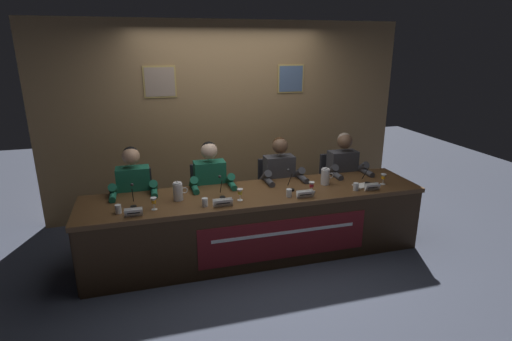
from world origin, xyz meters
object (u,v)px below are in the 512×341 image
(water_cup_center_left, at_px, (205,203))
(document_stack_far_right, at_px, (363,186))
(conference_table, at_px, (259,215))
(juice_glass_center_left, at_px, (240,192))
(microphone_center_left, at_px, (222,190))
(nameplate_center_right, at_px, (305,194))
(microphone_far_right, at_px, (366,177))
(water_pitcher_right_side, at_px, (325,176))
(panelist_far_left, at_px, (134,194))
(juice_glass_center_right, at_px, (312,185))
(water_cup_far_left, at_px, (118,209))
(panelist_center_right, at_px, (281,180))
(microphone_center_right, at_px, (291,183))
(chair_center_left, at_px, (209,202))
(panelist_far_right, at_px, (345,174))
(nameplate_far_right, at_px, (372,187))
(water_pitcher_left_side, at_px, (178,191))
(juice_glass_far_left, at_px, (154,201))
(nameplate_far_left, at_px, (133,212))
(chair_center_right, at_px, (276,195))
(juice_glass_far_right, at_px, (383,177))
(chair_far_right, at_px, (336,189))
(nameplate_center_left, at_px, (223,203))
(water_cup_center_right, at_px, (289,193))
(panelist_center_left, at_px, (211,186))
(chair_far_left, at_px, (137,210))
(water_cup_far_right, at_px, (356,187))
(microphone_far_left, at_px, (133,199))

(water_cup_center_left, xyz_separation_m, document_stack_far_right, (1.84, 0.10, -0.03))
(conference_table, bearing_deg, juice_glass_center_left, -164.08)
(microphone_center_left, distance_m, nameplate_center_right, 0.89)
(microphone_far_right, distance_m, water_pitcher_right_side, 0.48)
(nameplate_center_right, bearing_deg, water_cup_center_left, 176.86)
(panelist_far_left, bearing_deg, juice_glass_center_right, -17.06)
(water_cup_far_left, xyz_separation_m, water_pitcher_right_side, (2.27, 0.22, 0.06))
(panelist_center_right, xyz_separation_m, microphone_center_right, (-0.04, -0.41, 0.10))
(panelist_far_left, height_order, chair_center_left, panelist_far_left)
(panelist_far_right, xyz_separation_m, nameplate_far_right, (-0.03, -0.69, 0.07))
(chair_center_left, bearing_deg, water_pitcher_left_side, -124.95)
(juice_glass_far_left, relative_size, water_cup_far_left, 1.46)
(nameplate_far_left, relative_size, nameplate_center_right, 0.87)
(panelist_far_left, xyz_separation_m, nameplate_far_left, (0.00, -0.69, 0.07))
(chair_center_right, relative_size, panelist_center_right, 0.73)
(water_cup_far_left, bearing_deg, microphone_far_right, 2.75)
(chair_center_left, bearing_deg, water_cup_center_left, -101.60)
(juice_glass_far_left, bearing_deg, juice_glass_far_right, 0.88)
(water_cup_center_left, relative_size, panelist_far_right, 0.07)
(nameplate_center_right, bearing_deg, water_cup_far_left, 176.61)
(water_cup_far_left, height_order, chair_far_right, chair_far_right)
(nameplate_center_left, xyz_separation_m, chair_far_right, (1.71, 0.89, -0.34))
(chair_far_right, bearing_deg, nameplate_far_left, -160.82)
(water_cup_center_right, height_order, panelist_far_right, panelist_far_right)
(water_cup_center_right, relative_size, nameplate_far_right, 0.48)
(water_pitcher_left_side, bearing_deg, microphone_center_right, -1.20)
(nameplate_far_left, bearing_deg, microphone_center_left, 16.73)
(water_pitcher_right_side, bearing_deg, panelist_center_left, 164.28)
(microphone_center_right, xyz_separation_m, panelist_far_right, (0.89, 0.41, -0.10))
(water_cup_far_left, xyz_separation_m, water_pitcher_left_side, (0.59, 0.19, 0.06))
(chair_far_right, bearing_deg, water_cup_center_left, -156.25)
(panelist_far_left, xyz_separation_m, juice_glass_far_right, (2.77, -0.54, 0.11))
(panelist_center_left, height_order, panelist_far_right, same)
(microphone_far_right, bearing_deg, microphone_center_right, 177.96)
(chair_far_right, relative_size, water_pitcher_right_side, 4.32)
(chair_center_left, height_order, nameplate_center_left, chair_center_left)
(chair_center_left, bearing_deg, microphone_center_left, -86.29)
(nameplate_center_right, distance_m, document_stack_far_right, 0.79)
(panelist_center_left, relative_size, panelist_far_right, 1.00)
(juice_glass_far_left, height_order, chair_center_left, chair_center_left)
(chair_far_left, xyz_separation_m, water_cup_far_right, (2.37, -0.83, 0.34))
(nameplate_far_right, relative_size, water_pitcher_right_side, 0.85)
(panelist_far_left, relative_size, microphone_far_left, 5.71)
(conference_table, distance_m, water_cup_center_right, 0.41)
(panelist_center_left, xyz_separation_m, nameplate_far_right, (1.68, -0.69, 0.07))
(nameplate_far_right, bearing_deg, microphone_center_right, 162.28)
(juice_glass_far_right, bearing_deg, panelist_center_left, 164.29)
(panelist_center_right, height_order, microphone_center_right, panelist_center_right)
(nameplate_center_left, distance_m, microphone_far_right, 1.76)
(chair_center_right, bearing_deg, juice_glass_far_left, -152.90)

